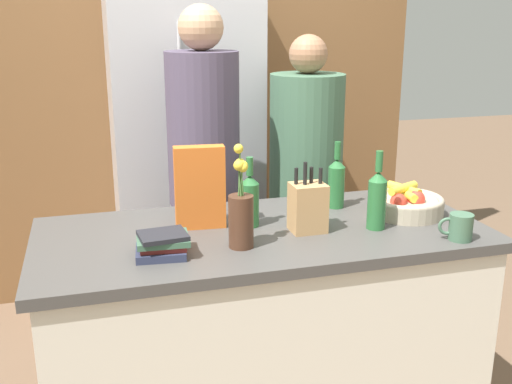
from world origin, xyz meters
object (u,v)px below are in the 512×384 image
at_px(knife_block, 308,207).
at_px(book_stack, 162,244).
at_px(cereal_box, 200,188).
at_px(bottle_oil, 377,198).
at_px(fruit_bowl, 406,203).
at_px(bottle_vinegar, 250,199).
at_px(flower_vase, 241,213).
at_px(bottle_wine, 336,182).
at_px(person_in_blue, 305,178).
at_px(refrigerator, 185,141).
at_px(coffee_mug, 460,227).
at_px(person_at_sink, 204,172).

xyz_separation_m(knife_block, book_stack, (-0.55, -0.09, -0.05)).
bearing_deg(cereal_box, bottle_oil, -17.00).
height_order(fruit_bowl, bottle_vinegar, bottle_vinegar).
xyz_separation_m(flower_vase, bottle_wine, (0.49, 0.33, -0.01)).
distance_m(bottle_wine, person_in_blue, 0.58).
xyz_separation_m(refrigerator, bottle_vinegar, (0.04, -1.24, 0.02)).
bearing_deg(book_stack, person_in_blue, 46.71).
bearing_deg(coffee_mug, person_at_sink, 127.57).
bearing_deg(fruit_bowl, cereal_box, 174.66).
distance_m(coffee_mug, bottle_wine, 0.55).
distance_m(refrigerator, knife_block, 1.37).
xyz_separation_m(fruit_bowl, person_at_sink, (-0.70, 0.65, 0.02)).
height_order(knife_block, bottle_wine, bottle_wine).
xyz_separation_m(coffee_mug, book_stack, (-1.04, 0.14, -0.01)).
height_order(book_stack, bottle_vinegar, bottle_vinegar).
relative_size(coffee_mug, person_in_blue, 0.07).
bearing_deg(bottle_oil, coffee_mug, -39.43).
height_order(bottle_vinegar, bottle_wine, bottle_wine).
bearing_deg(knife_block, book_stack, -170.33).
bearing_deg(cereal_box, knife_block, -21.62).
height_order(cereal_box, bottle_oil, cereal_box).
bearing_deg(person_at_sink, bottle_oil, -51.25).
xyz_separation_m(fruit_bowl, bottle_wine, (-0.23, 0.17, 0.06)).
relative_size(knife_block, cereal_box, 0.85).
height_order(coffee_mug, bottle_oil, bottle_oil).
bearing_deg(cereal_box, flower_vase, -67.80).
bearing_deg(person_in_blue, book_stack, -111.62).
bearing_deg(coffee_mug, fruit_bowl, 97.42).
xyz_separation_m(flower_vase, cereal_box, (-0.10, 0.24, 0.03)).
bearing_deg(fruit_bowl, person_at_sink, 136.96).
bearing_deg(book_stack, coffee_mug, -7.78).
relative_size(coffee_mug, bottle_oil, 0.40).
height_order(knife_block, bottle_vinegar, bottle_vinegar).
xyz_separation_m(book_stack, person_at_sink, (0.30, 0.81, 0.02)).
bearing_deg(knife_block, bottle_vinegar, 149.87).
relative_size(coffee_mug, bottle_vinegar, 0.44).
height_order(flower_vase, person_at_sink, person_at_sink).
height_order(bottle_oil, person_in_blue, person_in_blue).
bearing_deg(bottle_vinegar, person_at_sink, 95.17).
bearing_deg(fruit_bowl, person_in_blue, 102.38).
distance_m(refrigerator, flower_vase, 1.44).
distance_m(cereal_box, bottle_wine, 0.60).
bearing_deg(bottle_vinegar, person_in_blue, 54.96).
height_order(flower_vase, cereal_box, flower_vase).
distance_m(fruit_bowl, person_in_blue, 0.75).
distance_m(refrigerator, bottle_wine, 1.20).
xyz_separation_m(refrigerator, flower_vase, (-0.04, -1.44, 0.03)).
distance_m(fruit_bowl, knife_block, 0.46).
bearing_deg(refrigerator, person_at_sink, -91.01).
height_order(refrigerator, bottle_vinegar, refrigerator).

